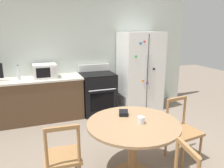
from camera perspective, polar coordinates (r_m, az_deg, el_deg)
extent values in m
cube|color=silver|center=(5.14, -6.65, 7.63)|extent=(5.20, 0.10, 2.60)
cube|color=brown|center=(4.83, -19.53, -4.12)|extent=(1.96, 0.62, 0.86)
cube|color=beige|center=(4.71, -19.98, 1.08)|extent=(1.98, 0.64, 0.03)
cube|color=white|center=(5.22, 7.32, 3.35)|extent=(0.94, 0.72, 1.82)
cube|color=#333333|center=(4.91, 9.28, 2.57)|extent=(0.01, 0.01, 1.74)
cylinder|color=silver|center=(4.86, 8.87, 3.03)|extent=(0.02, 0.02, 0.76)
cylinder|color=silver|center=(4.91, 9.89, 3.10)|extent=(0.02, 0.02, 0.76)
cube|color=black|center=(4.97, 10.92, 3.86)|extent=(0.05, 0.01, 0.04)
cube|color=purple|center=(4.95, 9.10, 0.26)|extent=(0.06, 0.01, 0.05)
cube|color=#3FB259|center=(4.70, 6.26, 7.12)|extent=(0.06, 0.02, 0.05)
cube|color=red|center=(4.76, 8.49, 10.91)|extent=(0.05, 0.01, 0.04)
cube|color=orange|center=(4.89, 8.08, 0.77)|extent=(0.05, 0.01, 0.04)
cube|color=#338CD8|center=(4.72, 7.53, 10.48)|extent=(0.06, 0.02, 0.05)
cube|color=black|center=(4.99, -3.71, -2.52)|extent=(0.73, 0.64, 0.90)
cube|color=black|center=(4.72, -2.55, -4.64)|extent=(0.53, 0.01, 0.40)
cylinder|color=silver|center=(4.61, -2.49, -1.57)|extent=(0.60, 0.02, 0.02)
cube|color=black|center=(4.87, -3.80, 2.66)|extent=(0.73, 0.64, 0.02)
cube|color=white|center=(5.13, -4.75, 4.26)|extent=(0.73, 0.06, 0.16)
cube|color=white|center=(4.72, -17.13, 3.28)|extent=(0.46, 0.39, 0.28)
cube|color=black|center=(4.52, -17.49, 2.79)|extent=(0.27, 0.01, 0.20)
cube|color=silver|center=(4.53, -14.87, 3.01)|extent=(0.09, 0.01, 0.20)
cylinder|color=silver|center=(4.74, -23.18, 2.32)|extent=(0.07, 0.07, 0.20)
cylinder|color=silver|center=(4.72, -23.35, 3.98)|extent=(0.03, 0.03, 0.08)
cylinder|color=#262626|center=(4.71, -23.40, 4.52)|extent=(0.03, 0.03, 0.01)
cylinder|color=#997551|center=(2.78, 5.60, -10.28)|extent=(1.17, 1.17, 0.03)
cylinder|color=#9E7042|center=(2.95, 5.42, -16.78)|extent=(0.11, 0.11, 0.70)
cube|color=#9E7042|center=(2.77, -12.78, -17.98)|extent=(0.45, 0.45, 0.04)
cylinder|color=#9E7042|center=(3.04, -16.24, -20.12)|extent=(0.04, 0.04, 0.41)
cylinder|color=#9E7042|center=(3.05, -9.38, -19.55)|extent=(0.04, 0.04, 0.41)
cylinder|color=#9E7042|center=(2.48, -16.86, -15.80)|extent=(0.04, 0.04, 0.45)
cylinder|color=#9E7042|center=(2.50, -8.68, -15.11)|extent=(0.04, 0.04, 0.45)
cube|color=#9E7042|center=(2.39, -13.03, -11.22)|extent=(0.35, 0.06, 0.04)
cylinder|color=#9E7042|center=(2.31, 16.49, -18.20)|extent=(0.04, 0.04, 0.45)
cube|color=#9E7042|center=(2.08, 19.20, -15.77)|extent=(0.09, 0.35, 0.04)
cube|color=#9E7042|center=(3.42, 18.29, -11.78)|extent=(0.47, 0.47, 0.04)
cylinder|color=#9E7042|center=(3.54, 22.07, -15.31)|extent=(0.04, 0.04, 0.41)
cylinder|color=#9E7042|center=(3.32, 17.98, -17.10)|extent=(0.04, 0.04, 0.41)
cylinder|color=#9E7042|center=(3.74, 18.01, -13.28)|extent=(0.04, 0.04, 0.41)
cylinder|color=#9E7042|center=(3.53, 13.91, -14.76)|extent=(0.04, 0.04, 0.41)
cylinder|color=#9E7042|center=(3.56, 18.40, -6.45)|extent=(0.04, 0.04, 0.45)
cylinder|color=#9E7042|center=(3.34, 14.21, -7.57)|extent=(0.04, 0.04, 0.45)
cube|color=#9E7042|center=(3.38, 16.62, -3.76)|extent=(0.35, 0.08, 0.04)
cylinder|color=silver|center=(2.74, 7.56, -9.33)|extent=(0.09, 0.09, 0.09)
cylinder|color=red|center=(2.75, 7.55, -9.70)|extent=(0.08, 0.08, 0.05)
cube|color=black|center=(2.96, 3.04, -8.01)|extent=(0.15, 0.13, 0.03)
cube|color=black|center=(2.97, 3.02, -7.32)|extent=(0.15, 0.14, 0.06)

